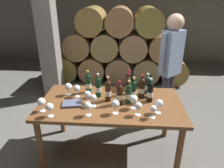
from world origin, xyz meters
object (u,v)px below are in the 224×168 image
object	(u,v)px
wine_glass_9	(88,95)
wine_bottle_10	(133,90)
wine_bottle_9	(128,82)
wine_glass_7	(153,109)
wine_glass_8	(77,89)
wine_bottle_11	(147,85)
wine_glass_0	(41,102)
tasting_notebook	(72,104)
wine_glass_11	(134,99)
sommelier_presenting	(171,62)
wine_glass_10	(50,107)
wine_bottle_2	(129,93)
wine_glass_1	(115,104)
wine_glass_2	(88,106)
dining_table	(111,109)
wine_bottle_4	(142,88)
wine_bottle_1	(128,85)
wine_glass_4	(138,106)
wine_bottle_0	(108,91)
wine_bottle_6	(150,92)
wine_bottle_8	(150,88)
wine_glass_5	(68,87)
wine_glass_6	(93,98)
wine_bottle_3	(88,83)
wine_glass_3	(159,104)
wine_bottle_7	(119,94)

from	to	relation	value
wine_glass_9	wine_bottle_10	bearing A→B (deg)	11.78
wine_bottle_9	wine_glass_7	size ratio (longest dim) A/B	1.95
wine_glass_8	wine_bottle_11	bearing A→B (deg)	10.87
wine_glass_0	wine_bottle_9	bearing A→B (deg)	33.04
wine_glass_9	tasting_notebook	xyz separation A→B (m)	(-0.18, -0.06, -0.10)
wine_glass_11	sommelier_presenting	xyz separation A→B (m)	(0.55, 0.87, 0.17)
wine_glass_10	wine_glass_11	distance (m)	0.91
wine_bottle_2	wine_glass_8	xyz separation A→B (m)	(-0.64, 0.12, -0.01)
wine_glass_1	wine_glass_2	distance (m)	0.29
dining_table	wine_glass_2	distance (m)	0.43
wine_bottle_2	tasting_notebook	bearing A→B (deg)	-172.11
dining_table	wine_bottle_9	world-z (taller)	wine_bottle_9
wine_bottle_10	wine_glass_10	bearing A→B (deg)	-154.16
wine_bottle_4	wine_glass_11	world-z (taller)	wine_bottle_4
wine_glass_7	wine_bottle_1	bearing A→B (deg)	116.03
wine_glass_4	wine_glass_11	size ratio (longest dim) A/B	0.94
wine_bottle_0	tasting_notebook	bearing A→B (deg)	-162.16
dining_table	wine_bottle_6	size ratio (longest dim) A/B	5.62
wine_bottle_9	wine_bottle_10	distance (m)	0.29
wine_bottle_9	wine_bottle_1	bearing A→B (deg)	-92.02
wine_glass_11	wine_glass_9	bearing A→B (deg)	171.10
wine_bottle_8	wine_glass_0	xyz separation A→B (m)	(-1.22, -0.44, -0.01)
wine_glass_5	sommelier_presenting	xyz separation A→B (m)	(1.37, 0.60, 0.17)
wine_bottle_6	wine_glass_4	bearing A→B (deg)	-115.43
wine_bottle_2	wine_bottle_6	xyz separation A→B (m)	(0.25, 0.06, 0.00)
wine_glass_6	wine_glass_11	xyz separation A→B (m)	(0.46, -0.01, 0.01)
wine_glass_1	tasting_notebook	xyz separation A→B (m)	(-0.52, 0.15, -0.10)
wine_glass_2	wine_bottle_3	bearing A→B (deg)	99.91
wine_bottle_6	sommelier_presenting	xyz separation A→B (m)	(0.35, 0.69, 0.15)
wine_bottle_9	wine_bottle_10	bearing A→B (deg)	-78.37
wine_glass_3	wine_glass_9	distance (m)	0.82
dining_table	wine_glass_11	world-z (taller)	wine_glass_11
wine_glass_6	wine_glass_7	size ratio (longest dim) A/B	1.04
wine_bottle_4	wine_bottle_10	world-z (taller)	wine_bottle_10
wine_bottle_10	wine_glass_2	size ratio (longest dim) A/B	1.94
wine_bottle_7	wine_bottle_9	distance (m)	0.41
wine_bottle_9	wine_bottle_10	size ratio (longest dim) A/B	0.93
wine_bottle_4	wine_glass_8	bearing A→B (deg)	-176.94
dining_table	wine_bottle_10	world-z (taller)	wine_bottle_10
wine_bottle_1	wine_glass_11	xyz separation A→B (m)	(0.06, -0.35, -0.01)
wine_glass_9	wine_bottle_8	bearing A→B (deg)	16.25
wine_bottle_1	wine_glass_4	size ratio (longest dim) A/B	1.88
wine_glass_3	wine_glass_9	xyz separation A→B (m)	(-0.81, 0.16, -0.00)
wine_bottle_6	wine_glass_8	bearing A→B (deg)	176.49
wine_glass_5	wine_bottle_4	bearing A→B (deg)	0.25
wine_bottle_8	sommelier_presenting	bearing A→B (deg)	59.50
wine_bottle_7	wine_bottle_11	distance (m)	0.47
wine_glass_5	sommelier_presenting	distance (m)	1.50
wine_glass_8	wine_glass_10	xyz separation A→B (m)	(-0.18, -0.47, -0.00)
wine_glass_10	tasting_notebook	bearing A→B (deg)	57.16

